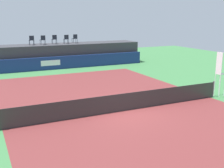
# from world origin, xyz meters

# --- Properties ---
(ground_plane) EXTENTS (48.00, 48.00, 0.00)m
(ground_plane) POSITION_xyz_m (0.00, 3.00, 0.00)
(ground_plane) COLOR #3D7A42
(court_inner) EXTENTS (12.00, 22.00, 0.00)m
(court_inner) POSITION_xyz_m (0.00, 0.00, 0.00)
(court_inner) COLOR maroon
(court_inner) RESTS_ON ground
(sponsor_wall) EXTENTS (18.00, 0.22, 1.20)m
(sponsor_wall) POSITION_xyz_m (-0.00, 13.50, 0.60)
(sponsor_wall) COLOR navy
(sponsor_wall) RESTS_ON ground
(spectator_platform) EXTENTS (18.00, 2.80, 2.20)m
(spectator_platform) POSITION_xyz_m (0.00, 15.30, 1.10)
(spectator_platform) COLOR #38383D
(spectator_platform) RESTS_ON ground
(spectator_chair_far_left) EXTENTS (0.46, 0.46, 0.89)m
(spectator_chair_far_left) POSITION_xyz_m (-1.87, 15.26, 2.69)
(spectator_chair_far_left) COLOR #1E232D
(spectator_chair_far_left) RESTS_ON spectator_platform
(spectator_chair_left) EXTENTS (0.46, 0.46, 0.89)m
(spectator_chair_left) POSITION_xyz_m (-0.83, 15.15, 2.69)
(spectator_chair_left) COLOR #1E232D
(spectator_chair_left) RESTS_ON spectator_platform
(spectator_chair_center) EXTENTS (0.46, 0.46, 0.89)m
(spectator_chair_center) POSITION_xyz_m (0.36, 15.42, 2.69)
(spectator_chair_center) COLOR #1E232D
(spectator_chair_center) RESTS_ON spectator_platform
(spectator_chair_right) EXTENTS (0.47, 0.47, 0.89)m
(spectator_chair_right) POSITION_xyz_m (1.48, 15.13, 2.69)
(spectator_chair_right) COLOR #1E232D
(spectator_chair_right) RESTS_ON spectator_platform
(spectator_chair_far_right) EXTENTS (0.47, 0.47, 0.89)m
(spectator_chair_far_right) POSITION_xyz_m (2.48, 15.43, 2.69)
(spectator_chair_far_right) COLOR #1E232D
(spectator_chair_far_right) RESTS_ON spectator_platform
(umpire_chair) EXTENTS (0.46, 0.46, 2.76)m
(umpire_chair) POSITION_xyz_m (6.61, -0.00, 1.59)
(umpire_chair) COLOR white
(umpire_chair) RESTS_ON ground
(tennis_net) EXTENTS (12.40, 0.02, 0.95)m
(tennis_net) POSITION_xyz_m (0.00, 0.00, 0.47)
(tennis_net) COLOR #2D2D2D
(tennis_net) RESTS_ON ground
(net_post_far) EXTENTS (0.10, 0.10, 1.00)m
(net_post_far) POSITION_xyz_m (6.20, 0.00, 0.50)
(net_post_far) COLOR #4C4C51
(net_post_far) RESTS_ON ground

